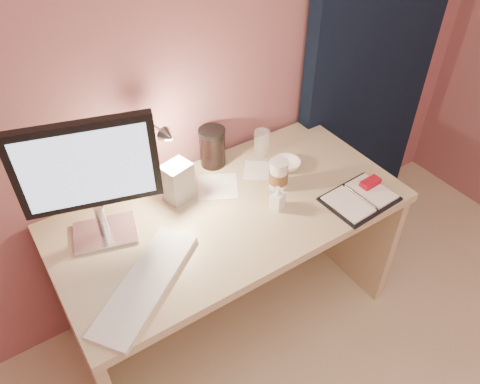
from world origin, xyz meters
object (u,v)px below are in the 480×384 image
desk (222,237)px  coffee_cup (279,175)px  planner (361,197)px  keyboard (146,284)px  clear_cup (262,143)px  dark_jar (212,149)px  product_box (178,182)px  bowl (287,165)px  lotion_bottle (278,197)px  monitor (89,173)px  desk_lamp (154,154)px

desk → coffee_cup: (0.24, -0.07, 0.29)m
planner → coffee_cup: coffee_cup is taller
keyboard → clear_cup: size_ratio=4.07×
dark_jar → product_box: bearing=-152.7°
bowl → lotion_bottle: lotion_bottle is taller
clear_cup → coffee_cup: bearing=-107.9°
clear_cup → product_box: (-0.45, -0.06, 0.02)m
planner → bowl: (-0.13, 0.33, 0.01)m
coffee_cup → planner: bearing=-47.2°
monitor → coffee_cup: monitor is taller
coffee_cup → desk_lamp: 0.51m
desk → product_box: 0.35m
desk → product_box: bearing=143.9°
lotion_bottle → dark_jar: size_ratio=0.66×
coffee_cup → dark_jar: dark_jar is taller
lotion_bottle → dark_jar: dark_jar is taller
monitor → planner: (0.94, -0.38, -0.29)m
bowl → product_box: size_ratio=0.74×
monitor → product_box: size_ratio=3.01×
monitor → bowl: monitor is taller
coffee_cup → dark_jar: size_ratio=0.82×
coffee_cup → clear_cup: (0.07, 0.22, 0.00)m
product_box → clear_cup: bearing=-7.3°
desk_lamp → bowl: bearing=-25.8°
dark_jar → desk_lamp: (-0.29, -0.07, 0.13)m
planner → desk_lamp: desk_lamp is taller
desk_lamp → coffee_cup: bearing=-37.8°
planner → clear_cup: 0.50m
desk → clear_cup: (0.31, 0.16, 0.29)m
keyboard → bowl: size_ratio=4.10×
clear_cup → dark_jar: (-0.22, 0.06, 0.02)m
planner → clear_cup: (-0.16, 0.47, 0.05)m
keyboard → bowl: (0.79, 0.25, 0.01)m
monitor → dark_jar: 0.62m
desk → coffee_cup: 0.38m
monitor → bowl: 0.86m
lotion_bottle → keyboard: bearing=-173.4°
dark_jar → desk_lamp: desk_lamp is taller
coffee_cup → monitor: bearing=169.6°
clear_cup → product_box: bearing=-172.9°
desk → lotion_bottle: size_ratio=13.30×
planner → dark_jar: size_ratio=1.85×
coffee_cup → bowl: 0.14m
bowl → planner: bearing=-68.9°
planner → dark_jar: bearing=122.1°
monitor → bowl: bearing=12.4°
bowl → desk_lamp: 0.60m
monitor → product_box: 0.39m
planner → desk_lamp: 0.84m
keyboard → bowl: 0.83m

